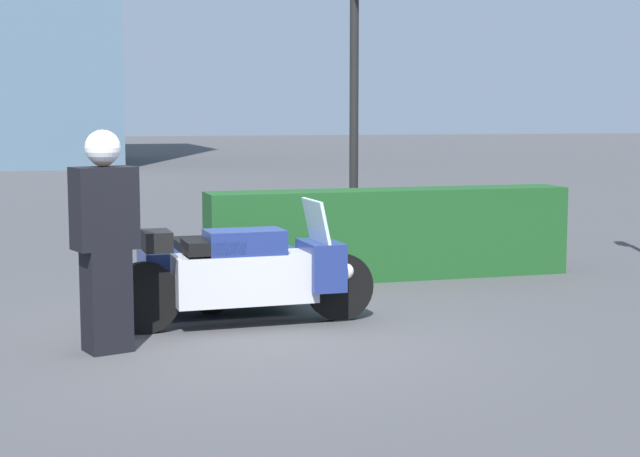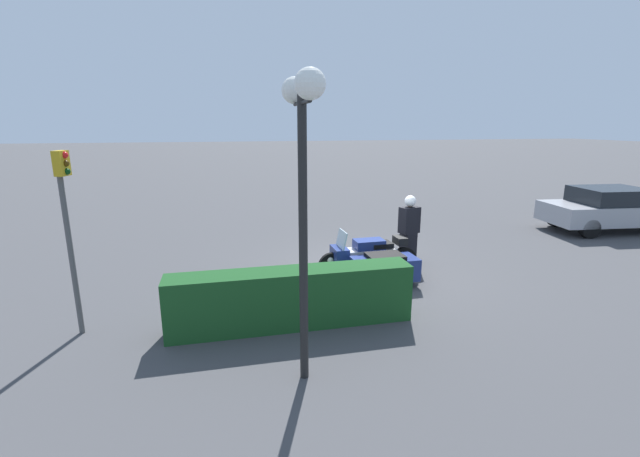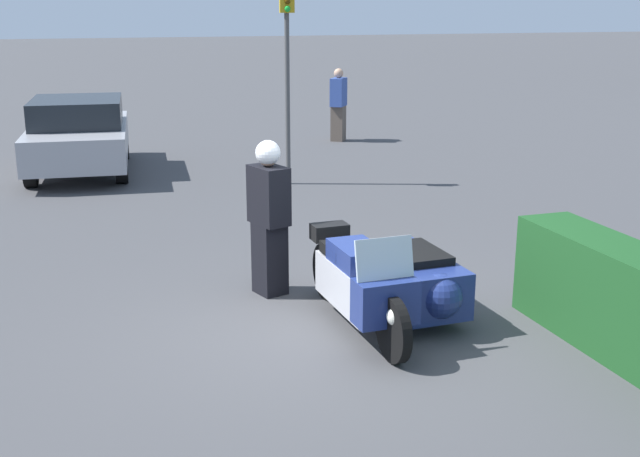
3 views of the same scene
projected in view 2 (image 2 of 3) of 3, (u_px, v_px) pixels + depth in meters
ground_plane at (368, 270)px, 10.67m from camera, size 160.00×160.00×0.00m
police_motorcycle at (373, 262)px, 9.83m from camera, size 2.47×1.35×1.15m
officer_rider at (409, 228)px, 10.92m from camera, size 0.56×0.43×1.81m
hedge_bush_curbside at (292, 298)px, 7.65m from camera, size 4.36×0.63×1.06m
twin_lamp_post at (302, 148)px, 5.41m from camera, size 0.36×1.38×4.18m
traffic_light_near at (68, 216)px, 6.99m from camera, size 0.22×0.29×3.15m
parked_car_background at (609, 209)px, 14.42m from camera, size 4.29×2.27×1.48m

